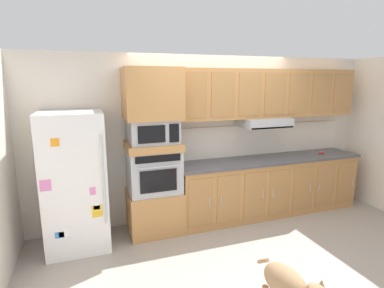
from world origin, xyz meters
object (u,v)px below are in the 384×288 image
(built_in_oven, at_px, (154,170))
(dog, at_px, (291,287))
(microwave, at_px, (153,131))
(refrigerator, at_px, (75,181))
(screwdriver, at_px, (322,153))

(built_in_oven, height_order, dog, built_in_oven)
(microwave, height_order, dog, microwave)
(dog, bearing_deg, refrigerator, -147.60)
(built_in_oven, distance_m, dog, 2.33)
(refrigerator, height_order, microwave, refrigerator)
(microwave, distance_m, screwdriver, 2.92)
(built_in_oven, height_order, microwave, microwave)
(microwave, distance_m, dog, 2.51)
(built_in_oven, xyz_separation_m, dog, (0.68, -2.18, -0.47))
(built_in_oven, relative_size, dog, 0.82)
(refrigerator, distance_m, dog, 2.75)
(microwave, relative_size, screwdriver, 3.82)
(built_in_oven, bearing_deg, screwdriver, -0.78)
(refrigerator, bearing_deg, dog, -51.16)
(built_in_oven, bearing_deg, dog, -72.79)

